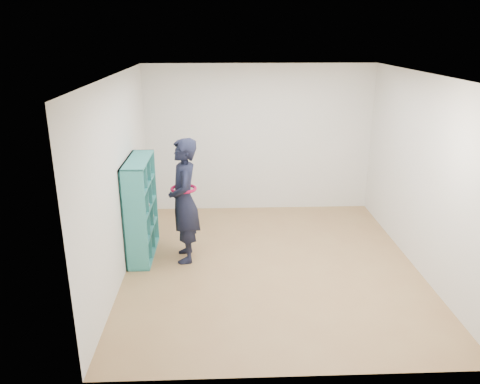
{
  "coord_description": "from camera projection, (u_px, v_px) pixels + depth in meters",
  "views": [
    {
      "loc": [
        -0.68,
        -5.85,
        3.11
      ],
      "look_at": [
        -0.42,
        0.3,
        0.98
      ],
      "focal_mm": 35.0,
      "sensor_mm": 36.0,
      "label": 1
    }
  ],
  "objects": [
    {
      "name": "floor",
      "position": [
        271.0,
        265.0,
        6.57
      ],
      "size": [
        4.5,
        4.5,
        0.0
      ],
      "primitive_type": "plane",
      "color": "#966C44",
      "rests_on": "ground"
    },
    {
      "name": "bookshelf",
      "position": [
        139.0,
        210.0,
        6.66
      ],
      "size": [
        0.32,
        1.08,
        1.44
      ],
      "color": "teal",
      "rests_on": "floor"
    },
    {
      "name": "ceiling",
      "position": [
        275.0,
        75.0,
        5.72
      ],
      "size": [
        4.5,
        4.5,
        0.0
      ],
      "primitive_type": "plane",
      "color": "white",
      "rests_on": "wall_back"
    },
    {
      "name": "smartphone",
      "position": [
        172.0,
        191.0,
        6.5
      ],
      "size": [
        0.03,
        0.08,
        0.12
      ],
      "rotation": [
        0.22,
        0.0,
        0.24
      ],
      "color": "silver",
      "rests_on": "person"
    },
    {
      "name": "wall_left",
      "position": [
        120.0,
        178.0,
        6.07
      ],
      "size": [
        0.02,
        4.5,
        2.6
      ],
      "primitive_type": "cube",
      "color": "silver",
      "rests_on": "floor"
    },
    {
      "name": "wall_front",
      "position": [
        301.0,
        253.0,
        4.02
      ],
      "size": [
        4.0,
        0.02,
        2.6
      ],
      "primitive_type": "cube",
      "color": "silver",
      "rests_on": "floor"
    },
    {
      "name": "wall_right",
      "position": [
        422.0,
        174.0,
        6.22
      ],
      "size": [
        0.02,
        4.5,
        2.6
      ],
      "primitive_type": "cube",
      "color": "silver",
      "rests_on": "floor"
    },
    {
      "name": "person",
      "position": [
        184.0,
        201.0,
        6.47
      ],
      "size": [
        0.49,
        0.69,
        1.76
      ],
      "rotation": [
        0.0,
        0.0,
        -1.46
      ],
      "color": "black",
      "rests_on": "floor"
    },
    {
      "name": "wall_back",
      "position": [
        259.0,
        139.0,
        8.27
      ],
      "size": [
        4.0,
        0.02,
        2.6
      ],
      "primitive_type": "cube",
      "color": "silver",
      "rests_on": "floor"
    }
  ]
}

